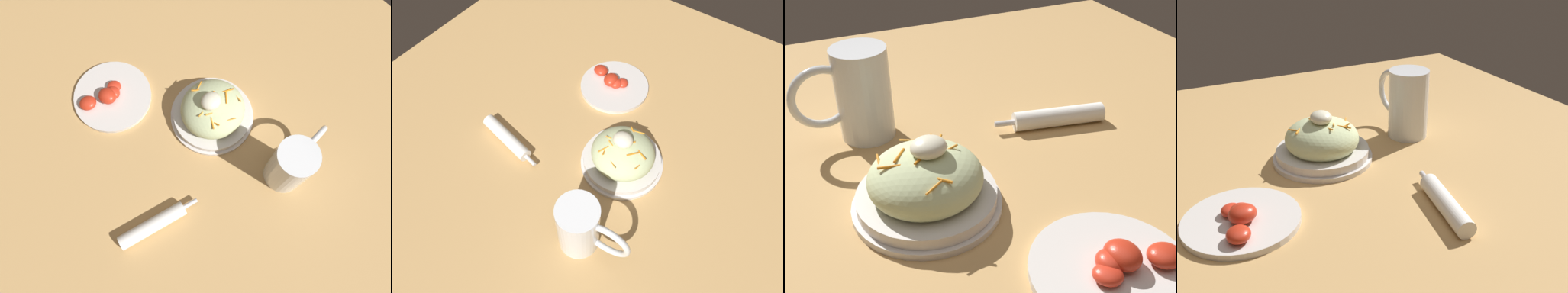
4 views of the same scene
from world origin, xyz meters
TOP-DOWN VIEW (x-y plane):
  - ground_plane at (0.00, 0.00)m, footprint 1.43×1.43m
  - salad_plate at (-0.09, -0.02)m, footprint 0.21×0.21m
  - beer_mug at (-0.12, 0.21)m, footprint 0.17×0.09m
  - napkin_roll at (0.20, 0.10)m, footprint 0.20×0.07m
  - tomato_plate at (0.08, -0.23)m, footprint 0.20×0.20m

SIDE VIEW (x-z plane):
  - ground_plane at x=0.00m, z-range 0.00..0.00m
  - tomato_plate at x=0.08m, z-range -0.01..0.03m
  - napkin_roll at x=0.20m, z-range 0.00..0.03m
  - salad_plate at x=-0.09m, z-range -0.02..0.10m
  - beer_mug at x=-0.12m, z-range -0.01..0.15m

